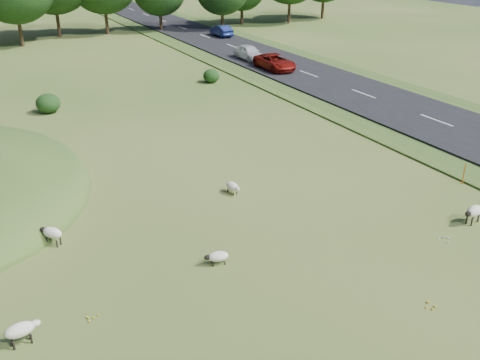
# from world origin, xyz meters

# --- Properties ---
(ground) EXTENTS (160.00, 160.00, 0.00)m
(ground) POSITION_xyz_m (0.00, 20.00, 0.00)
(ground) COLOR #345A1C
(ground) RESTS_ON ground
(road) EXTENTS (8.00, 150.00, 0.25)m
(road) POSITION_xyz_m (20.00, 30.00, 0.12)
(road) COLOR black
(road) RESTS_ON ground
(shrubs) EXTENTS (27.90, 8.50, 1.47)m
(shrubs) POSITION_xyz_m (-4.79, 26.69, 0.70)
(shrubs) COLOR black
(shrubs) RESTS_ON ground
(marker_post) EXTENTS (0.06, 0.06, 1.20)m
(marker_post) POSITION_xyz_m (13.44, -0.13, 0.60)
(marker_post) COLOR #D8590C
(marker_post) RESTS_ON ground
(sheep_0) EXTENTS (1.06, 0.62, 0.59)m
(sheep_0) POSITION_xyz_m (-1.66, -0.98, 0.37)
(sheep_0) COLOR beige
(sheep_0) RESTS_ON ground
(sheep_1) EXTENTS (1.27, 0.73, 0.89)m
(sheep_1) POSITION_xyz_m (10.33, -3.41, 0.62)
(sheep_1) COLOR beige
(sheep_1) RESTS_ON ground
(sheep_2) EXTENTS (0.99, 1.12, 0.83)m
(sheep_2) POSITION_xyz_m (-7.31, 3.76, 0.58)
(sheep_2) COLOR beige
(sheep_2) RESTS_ON ground
(sheep_3) EXTENTS (1.19, 0.62, 0.84)m
(sheep_3) POSITION_xyz_m (-9.34, -2.23, 0.58)
(sheep_3) COLOR beige
(sheep_3) RESTS_ON ground
(sheep_4) EXTENTS (0.57, 1.10, 0.62)m
(sheep_4) POSITION_xyz_m (1.90, 4.62, 0.39)
(sheep_4) COLOR beige
(sheep_4) RESTS_ON ground
(car_0) EXTENTS (1.50, 4.29, 1.41)m
(car_0) POSITION_xyz_m (21.90, 46.93, 0.96)
(car_0) COLOR navy
(car_0) RESTS_ON road
(car_2) EXTENTS (1.79, 4.45, 1.52)m
(car_2) POSITION_xyz_m (18.10, 32.47, 1.01)
(car_2) COLOR white
(car_2) RESTS_ON road
(car_5) EXTENTS (2.42, 5.25, 1.46)m
(car_5) POSITION_xyz_m (18.10, 27.14, 0.98)
(car_5) COLOR maroon
(car_5) RESTS_ON road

